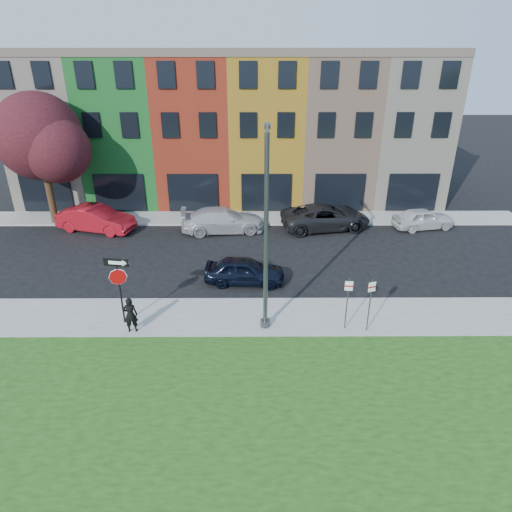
{
  "coord_description": "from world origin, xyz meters",
  "views": [
    {
      "loc": [
        -0.84,
        -13.79,
        11.15
      ],
      "look_at": [
        -0.76,
        4.0,
        2.54
      ],
      "focal_mm": 32.0,
      "sensor_mm": 36.0,
      "label": 1
    }
  ],
  "objects_px": {
    "stop_sign": "(118,278)",
    "man": "(130,315)",
    "sedan_near": "(245,271)",
    "street_lamp": "(266,236)"
  },
  "relations": [
    {
      "from": "stop_sign",
      "to": "man",
      "type": "relative_size",
      "value": 1.92
    },
    {
      "from": "stop_sign",
      "to": "man",
      "type": "distance_m",
      "value": 1.58
    },
    {
      "from": "stop_sign",
      "to": "sedan_near",
      "type": "relative_size",
      "value": 0.75
    },
    {
      "from": "stop_sign",
      "to": "sedan_near",
      "type": "distance_m",
      "value": 6.46
    },
    {
      "from": "man",
      "to": "street_lamp",
      "type": "distance_m",
      "value": 6.43
    },
    {
      "from": "stop_sign",
      "to": "man",
      "type": "xyz_separation_m",
      "value": [
        0.49,
        -0.63,
        -1.37
      ]
    },
    {
      "from": "street_lamp",
      "to": "stop_sign",
      "type": "bearing_deg",
      "value": -178.94
    },
    {
      "from": "stop_sign",
      "to": "street_lamp",
      "type": "distance_m",
      "value": 6.29
    },
    {
      "from": "stop_sign",
      "to": "man",
      "type": "bearing_deg",
      "value": -43.21
    },
    {
      "from": "sedan_near",
      "to": "street_lamp",
      "type": "height_order",
      "value": "street_lamp"
    }
  ]
}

